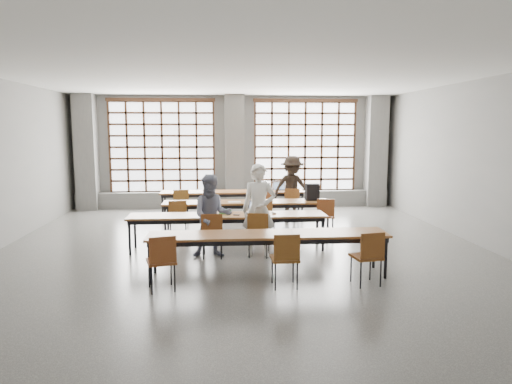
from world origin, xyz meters
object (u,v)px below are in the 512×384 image
(desk_row_b, at_px, (247,204))
(student_female, at_px, (212,216))
(desk_row_d, at_px, (268,237))
(chair_mid_centre, at_px, (265,214))
(desk_row_c, at_px, (228,218))
(chair_near_right, at_px, (369,253))
(student_back, at_px, (292,188))
(backpack, at_px, (312,192))
(green_box, at_px, (225,212))
(mouse, at_px, (274,213))
(laptop_front, at_px, (255,210))
(desk_row_a, at_px, (233,193))
(chair_back_mid, at_px, (264,201))
(chair_mid_right, at_px, (326,213))
(red_pouch, at_px, (161,258))
(student_male, at_px, (259,210))
(phone, at_px, (237,215))
(chair_back_right, at_px, (292,201))
(chair_near_left, at_px, (162,257))
(chair_back_left, at_px, (181,202))
(chair_front_left, at_px, (212,231))
(chair_front_right, at_px, (259,230))
(chair_near_mid, at_px, (286,255))
(laptop_back, at_px, (280,188))
(chair_mid_left, at_px, (178,215))

(desk_row_b, bearing_deg, student_female, -110.14)
(desk_row_d, bearing_deg, chair_mid_centre, 85.49)
(desk_row_c, bearing_deg, chair_near_right, -47.85)
(student_back, distance_m, backpack, 1.34)
(desk_row_c, xyz_separation_m, green_box, (-0.05, 0.08, 0.11))
(student_female, relative_size, mouse, 16.31)
(desk_row_b, distance_m, laptop_front, 1.57)
(desk_row_a, xyz_separation_m, chair_back_mid, (0.82, -0.63, -0.13))
(desk_row_b, bearing_deg, chair_mid_right, -19.39)
(laptop_front, height_order, red_pouch, laptop_front)
(chair_back_mid, relative_size, red_pouch, 4.40)
(red_pouch, bearing_deg, student_male, 47.63)
(desk_row_b, relative_size, phone, 30.77)
(chair_back_right, bearing_deg, chair_near_left, -118.12)
(desk_row_d, bearing_deg, green_box, 110.79)
(chair_back_left, relative_size, chair_front_left, 1.00)
(chair_mid_right, relative_size, backpack, 2.20)
(student_male, height_order, phone, student_male)
(green_box, bearing_deg, student_back, 57.73)
(chair_front_right, xyz_separation_m, phone, (-0.40, 0.53, 0.20))
(laptop_front, distance_m, green_box, 0.63)
(chair_front_right, xyz_separation_m, green_box, (-0.63, 0.71, 0.24))
(desk_row_a, bearing_deg, desk_row_c, -93.36)
(chair_near_mid, bearing_deg, green_box, 110.04)
(desk_row_d, xyz_separation_m, green_box, (-0.70, 1.84, 0.11))
(laptop_back, xyz_separation_m, red_pouch, (-2.60, -5.94, -0.29))
(chair_front_right, height_order, chair_near_right, same)
(desk_row_a, xyz_separation_m, desk_row_c, (-0.21, -3.52, 0.00))
(chair_back_left, distance_m, chair_near_mid, 5.66)
(desk_row_a, xyz_separation_m, laptop_front, (0.37, -3.42, 0.13))
(student_male, bearing_deg, chair_near_left, -121.92)
(chair_back_left, distance_m, laptop_front, 3.31)
(chair_front_right, distance_m, student_female, 0.93)
(chair_near_right, bearing_deg, chair_back_left, 122.36)
(chair_back_right, distance_m, chair_near_mid, 5.37)
(chair_front_right, bearing_deg, chair_near_right, -48.13)
(desk_row_c, xyz_separation_m, chair_near_mid, (0.85, -2.39, -0.13))
(chair_mid_centre, relative_size, laptop_front, 1.91)
(chair_back_right, bearing_deg, chair_front_right, -108.94)
(red_pouch, bearing_deg, chair_mid_left, 90.85)
(desk_row_d, relative_size, student_male, 2.23)
(chair_near_mid, bearing_deg, chair_front_left, 123.23)
(chair_back_mid, height_order, chair_front_left, same)
(chair_mid_centre, height_order, chair_front_left, same)
(backpack, bearing_deg, red_pouch, -132.14)
(desk_row_c, bearing_deg, chair_mid_centre, 50.02)
(chair_near_left, bearing_deg, chair_mid_right, 45.98)
(chair_near_left, relative_size, backpack, 2.20)
(chair_back_right, xyz_separation_m, chair_mid_right, (0.48, -1.86, 0.00))
(chair_mid_right, bearing_deg, backpack, 105.07)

